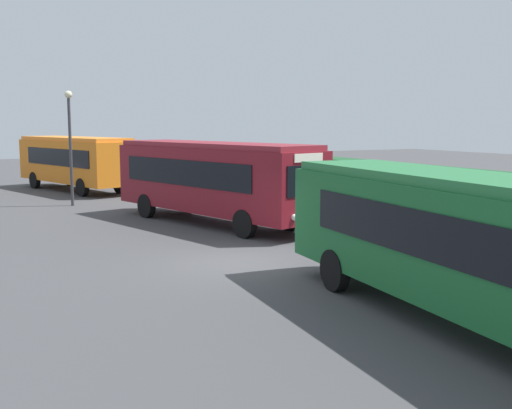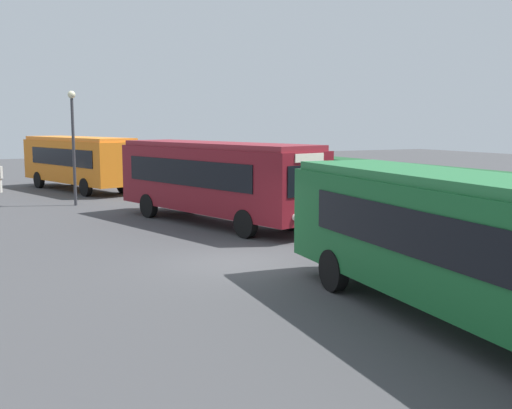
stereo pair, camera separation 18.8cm
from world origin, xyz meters
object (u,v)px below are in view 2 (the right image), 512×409
(person_center, at_px, (249,192))
(lamppost, at_px, (73,134))
(bus_green, at_px, (465,240))
(traffic_cone, at_px, (360,239))
(bus_maroon, at_px, (215,177))
(bus_orange, at_px, (78,160))

(person_center, distance_m, lamppost, 9.09)
(bus_green, bearing_deg, traffic_cone, -16.39)
(person_center, bearing_deg, traffic_cone, 116.97)
(bus_maroon, xyz_separation_m, lamppost, (-8.02, -3.96, 1.58))
(bus_maroon, bearing_deg, bus_orange, 174.62)
(lamppost, bearing_deg, person_center, 47.64)
(person_center, height_order, traffic_cone, person_center)
(bus_orange, distance_m, bus_green, 28.43)
(bus_orange, bearing_deg, person_center, -174.69)
(bus_orange, xyz_separation_m, lamppost, (6.67, -1.44, 1.61))
(person_center, height_order, lamppost, lamppost)
(bus_orange, xyz_separation_m, person_center, (12.56, 5.01, -0.91))
(bus_green, height_order, person_center, bus_green)
(traffic_cone, bearing_deg, bus_green, -21.28)
(bus_orange, bearing_deg, bus_green, 167.54)
(bus_green, distance_m, lamppost, 22.02)
(bus_orange, height_order, lamppost, lamppost)
(bus_maroon, bearing_deg, traffic_cone, 3.81)
(bus_green, xyz_separation_m, lamppost, (-21.69, -3.42, 1.69))
(bus_green, bearing_deg, lamppost, 13.86)
(traffic_cone, bearing_deg, bus_orange, -167.37)
(bus_maroon, xyz_separation_m, traffic_cone, (6.53, 2.24, -1.55))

